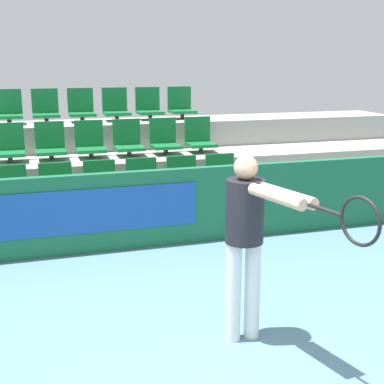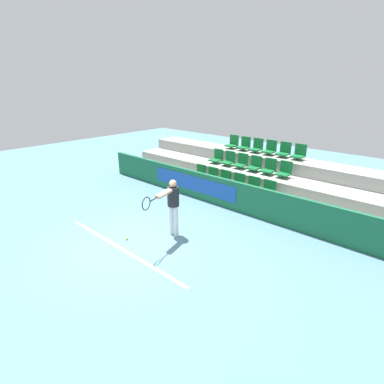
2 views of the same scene
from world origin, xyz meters
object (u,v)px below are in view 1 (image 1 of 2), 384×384
Objects in this scene: stadium_chair_16 at (149,107)px; stadium_chair_7 at (51,145)px; stadium_chair_12 at (9,110)px; stadium_chair_10 at (164,140)px; stadium_chair_0 at (10,192)px; stadium_chair_9 at (128,141)px; stadium_chair_14 at (81,109)px; stadium_chair_4 at (184,181)px; stadium_chair_5 at (222,178)px; stadium_chair_2 at (101,186)px; stadium_chair_11 at (199,138)px; tennis_player at (250,231)px; stadium_chair_1 at (57,189)px; stadium_chair_3 at (143,183)px; stadium_chair_13 at (46,109)px; stadium_chair_17 at (181,106)px; stadium_chair_15 at (116,108)px; stadium_chair_6 at (9,147)px; stadium_chair_8 at (90,143)px.

stadium_chair_7 is at bearing -148.53° from stadium_chair_16.
stadium_chair_10 is at bearing -24.66° from stadium_chair_12.
stadium_chair_0 is at bearing -90.00° from stadium_chair_12.
stadium_chair_9 is 1.00× the size of stadium_chair_10.
stadium_chair_9 is 1.00× the size of stadium_chair_14.
stadium_chair_4 and stadium_chair_5 have the same top height.
stadium_chair_10 reaches higher than stadium_chair_2.
stadium_chair_9 and stadium_chair_10 have the same top height.
stadium_chair_11 is 4.52m from tennis_player.
stadium_chair_14 reaches higher than stadium_chair_4.
stadium_chair_1 is 1.16m from stadium_chair_7.
stadium_chair_3 is 1.00× the size of stadium_chair_9.
stadium_chair_1 is 1.00× the size of stadium_chair_5.
stadium_chair_12 is at bearing 180.00° from stadium_chair_13.
stadium_chair_12 is at bearing 148.53° from stadium_chair_9.
stadium_chair_1 and stadium_chair_3 have the same top height.
stadium_chair_17 reaches higher than stadium_chair_1.
stadium_chair_4 is 1.00× the size of stadium_chair_16.
stadium_chair_1 is 2.59m from stadium_chair_15.
stadium_chair_13 is at bearing 137.45° from stadium_chair_5.
stadium_chair_10 is at bearing 0.00° from stadium_chair_6.
stadium_chair_17 reaches higher than stadium_chair_10.
stadium_chair_6 and stadium_chair_9 have the same top height.
stadium_chair_14 is 1.00× the size of stadium_chair_16.
stadium_chair_1 is at bearing -118.57° from stadium_chair_8.
stadium_chair_8 is 0.58m from stadium_chair_9.
stadium_chair_14 is 0.35× the size of tennis_player.
stadium_chair_3 is 0.35× the size of tennis_player.
stadium_chair_9 is 1.00× the size of stadium_chair_11.
stadium_chair_4 is 1.30m from stadium_chair_11.
stadium_chair_0 is 1.00× the size of stadium_chair_9.
stadium_chair_2 is 1.00× the size of stadium_chair_6.
stadium_chair_7 is 1.00× the size of stadium_chair_16.
stadium_chair_5 is at bearing -61.43° from stadium_chair_10.
stadium_chair_6 is 4.81m from tennis_player.
stadium_chair_13 is 2.34m from stadium_chair_17.
stadium_chair_13 is 1.00× the size of stadium_chair_14.
stadium_chair_10 is 1.64m from stadium_chair_14.
stadium_chair_5 is 3.50m from tennis_player.
stadium_chair_16 is (0.58, 2.15, 0.87)m from stadium_chair_3.
stadium_chair_9 is at bearing -118.57° from stadium_chair_16.
stadium_chair_0 is 2.90m from stadium_chair_15.
stadium_chair_0 is 2.59m from stadium_chair_14.
stadium_chair_0 is 2.31m from stadium_chair_12.
stadium_chair_17 is (2.34, 1.07, 0.43)m from stadium_chair_7.
stadium_chair_13 and stadium_chair_14 have the same top height.
stadium_chair_6 is 2.34m from stadium_chair_10.
stadium_chair_14 is at bearing 129.25° from stadium_chair_5.
stadium_chair_4 is at bearing -90.00° from stadium_chair_16.
stadium_chair_7 reaches higher than stadium_chair_4.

